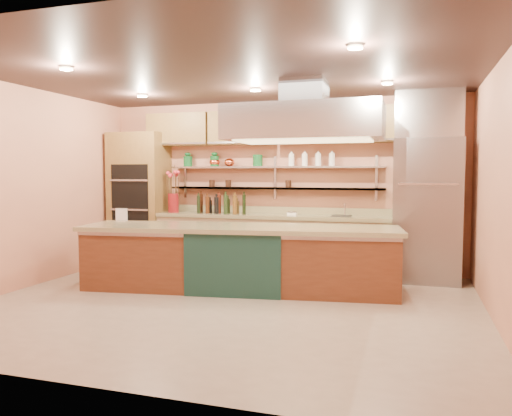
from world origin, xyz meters
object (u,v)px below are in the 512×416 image
(copper_kettle, at_px, (229,162))
(refrigerator, at_px, (427,211))
(flower_vase, at_px, (173,203))
(green_canister, at_px, (258,161))
(kitchen_scale, at_px, (292,213))
(island, at_px, (239,258))

(copper_kettle, bearing_deg, refrigerator, -4.14)
(refrigerator, height_order, flower_vase, refrigerator)
(green_canister, bearing_deg, kitchen_scale, -18.85)
(refrigerator, relative_size, copper_kettle, 12.11)
(island, height_order, copper_kettle, copper_kettle)
(flower_vase, distance_m, green_canister, 1.63)
(kitchen_scale, height_order, copper_kettle, copper_kettle)
(island, height_order, kitchen_scale, kitchen_scale)
(flower_vase, relative_size, copper_kettle, 1.86)
(kitchen_scale, height_order, green_canister, green_canister)
(flower_vase, height_order, copper_kettle, copper_kettle)
(refrigerator, relative_size, kitchen_scale, 14.75)
(island, relative_size, flower_vase, 13.06)
(green_canister, bearing_deg, island, -82.15)
(island, xyz_separation_m, copper_kettle, (-0.72, 1.58, 1.34))
(kitchen_scale, xyz_separation_m, green_canister, (-0.64, 0.22, 0.84))
(island, xyz_separation_m, kitchen_scale, (0.43, 1.36, 0.53))
(kitchen_scale, bearing_deg, green_canister, 174.17)
(refrigerator, height_order, island, refrigerator)
(island, bearing_deg, flower_vase, 132.99)
(copper_kettle, bearing_deg, flower_vase, -166.93)
(copper_kettle, xyz_separation_m, green_canister, (0.50, 0.00, 0.03))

